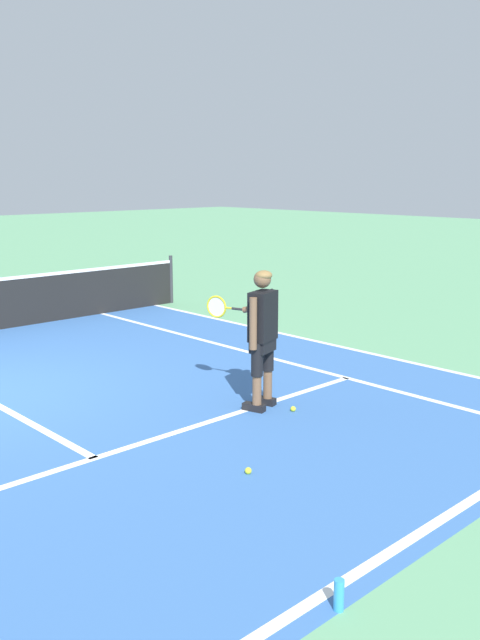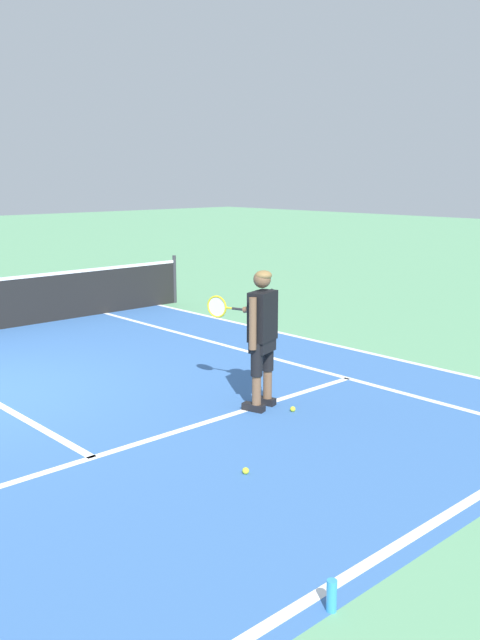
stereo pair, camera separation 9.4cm
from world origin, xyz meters
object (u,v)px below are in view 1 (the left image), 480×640
at_px(tennis_player, 261,330).
at_px(tennis_ball_by_baseline, 293,409).
at_px(water_bottle, 339,595).
at_px(tennis_ball_near_feet, 248,471).

distance_m(tennis_player, tennis_ball_by_baseline, 1.04).
distance_m(tennis_player, water_bottle, 4.16).
height_order(tennis_player, tennis_ball_by_baseline, tennis_player).
height_order(tennis_ball_near_feet, tennis_ball_by_baseline, same).
bearing_deg(water_bottle, tennis_ball_by_baseline, 46.71).
xyz_separation_m(tennis_player, tennis_ball_near_feet, (-1.46, -1.29, -0.96)).
xyz_separation_m(tennis_player, tennis_ball_by_baseline, (0.18, -0.38, -0.96)).
height_order(tennis_player, tennis_ball_near_feet, tennis_player).
bearing_deg(tennis_ball_near_feet, tennis_ball_by_baseline, 29.05).
xyz_separation_m(tennis_player, water_bottle, (-2.49, -3.22, -0.88)).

